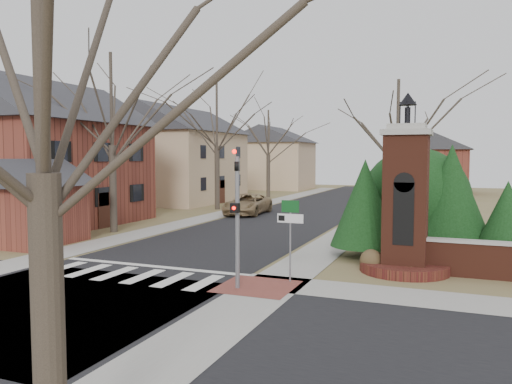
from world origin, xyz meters
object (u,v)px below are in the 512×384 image
at_px(brick_gate_monument, 405,213).
at_px(distant_car, 376,192).
at_px(traffic_signal_pole, 237,208).
at_px(pickup_truck, 247,204).
at_px(sign_post, 290,224).

relative_size(brick_gate_monument, distant_car, 1.66).
relative_size(traffic_signal_pole, pickup_truck, 0.84).
height_order(sign_post, pickup_truck, sign_post).
xyz_separation_m(traffic_signal_pole, pickup_truck, (-7.70, 19.09, -1.85)).
bearing_deg(sign_post, traffic_signal_pole, -132.43).
distance_m(traffic_signal_pole, sign_post, 2.02).
distance_m(pickup_truck, distant_car, 18.63).
distance_m(sign_post, distant_car, 35.16).
xyz_separation_m(brick_gate_monument, distant_car, (-5.70, 32.05, -1.52)).
xyz_separation_m(brick_gate_monument, pickup_truck, (-12.40, 14.66, -1.42)).
bearing_deg(traffic_signal_pole, distant_car, 91.58).
distance_m(traffic_signal_pole, brick_gate_monument, 6.47).
bearing_deg(pickup_truck, brick_gate_monument, -53.27).
bearing_deg(pickup_truck, traffic_signal_pole, -71.51).
height_order(traffic_signal_pole, distant_car, traffic_signal_pole).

